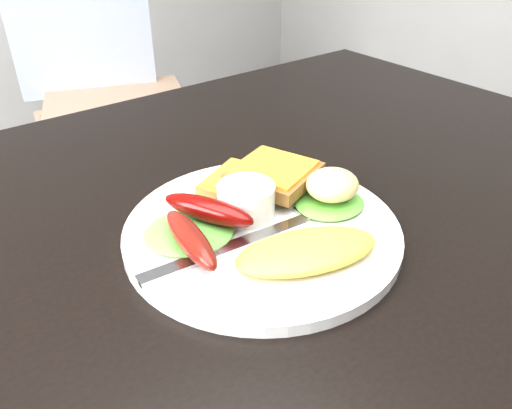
# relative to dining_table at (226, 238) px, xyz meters

# --- Properties ---
(dining_table) EXTENTS (1.20, 0.80, 0.04)m
(dining_table) POSITION_rel_dining_table_xyz_m (0.00, 0.00, 0.00)
(dining_table) COLOR black
(dining_table) RESTS_ON ground
(dining_chair) EXTENTS (0.57, 0.57, 0.05)m
(dining_chair) POSITION_rel_dining_table_xyz_m (0.34, 1.11, -0.28)
(dining_chair) COLOR tan
(dining_chair) RESTS_ON ground
(person) EXTENTS (0.54, 0.42, 1.35)m
(person) POSITION_rel_dining_table_xyz_m (0.05, 0.45, -0.06)
(person) COLOR navy
(person) RESTS_ON ground
(plate) EXTENTS (0.28, 0.28, 0.01)m
(plate) POSITION_rel_dining_table_xyz_m (0.02, -0.04, 0.03)
(plate) COLOR white
(plate) RESTS_ON dining_table
(lettuce_left) EXTENTS (0.11, 0.11, 0.01)m
(lettuce_left) POSITION_rel_dining_table_xyz_m (-0.05, -0.01, 0.04)
(lettuce_left) COLOR green
(lettuce_left) RESTS_ON plate
(lettuce_right) EXTENTS (0.09, 0.08, 0.01)m
(lettuce_right) POSITION_rel_dining_table_xyz_m (0.09, -0.06, 0.04)
(lettuce_right) COLOR green
(lettuce_right) RESTS_ON plate
(omelette) EXTENTS (0.15, 0.10, 0.02)m
(omelette) POSITION_rel_dining_table_xyz_m (0.01, -0.11, 0.04)
(omelette) COLOR yellow
(omelette) RESTS_ON plate
(sausage_a) EXTENTS (0.04, 0.10, 0.02)m
(sausage_a) POSITION_rel_dining_table_xyz_m (-0.07, -0.04, 0.05)
(sausage_a) COLOR maroon
(sausage_a) RESTS_ON lettuce_left
(sausage_b) EXTENTS (0.07, 0.10, 0.02)m
(sausage_b) POSITION_rel_dining_table_xyz_m (-0.03, -0.01, 0.05)
(sausage_b) COLOR #650707
(sausage_b) RESTS_ON lettuce_left
(ramekin) EXTENTS (0.07, 0.07, 0.03)m
(ramekin) POSITION_rel_dining_table_xyz_m (0.02, -0.02, 0.05)
(ramekin) COLOR white
(ramekin) RESTS_ON plate
(toast_a) EXTENTS (0.11, 0.11, 0.01)m
(toast_a) POSITION_rel_dining_table_xyz_m (0.04, 0.03, 0.04)
(toast_a) COLOR olive
(toast_a) RESTS_ON plate
(toast_b) EXTENTS (0.11, 0.11, 0.01)m
(toast_b) POSITION_rel_dining_table_xyz_m (0.07, 0.01, 0.05)
(toast_b) COLOR #95612F
(toast_b) RESTS_ON toast_a
(potato_salad) EXTENTS (0.06, 0.06, 0.03)m
(potato_salad) POSITION_rel_dining_table_xyz_m (0.10, -0.05, 0.06)
(potato_salad) COLOR beige
(potato_salad) RESTS_ON lettuce_right
(fork) EXTENTS (0.18, 0.03, 0.00)m
(fork) POSITION_rel_dining_table_xyz_m (-0.03, -0.05, 0.03)
(fork) COLOR #ADAFB7
(fork) RESTS_ON plate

